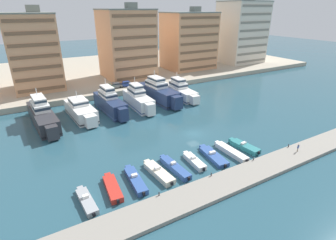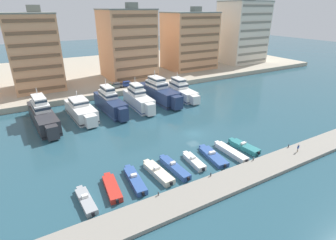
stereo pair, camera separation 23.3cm
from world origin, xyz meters
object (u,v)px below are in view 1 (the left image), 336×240
(yacht_navy_center, at_px, (159,93))
(car_green_far_left, at_px, (107,87))
(motorboat_white_right, at_px, (231,152))
(motorboat_grey_far_left, at_px, (87,201))
(yacht_charcoal_far_left, at_px, (42,115))
(motorboat_blue_mid_left, at_px, (135,180))
(motorboat_cream_center_left, at_px, (158,172))
(motorboat_blue_center, at_px, (175,167))
(yacht_white_center_left, at_px, (138,99))
(car_grey_left, at_px, (116,85))
(pedestrian_near_edge, at_px, (298,147))
(motorboat_red_left, at_px, (112,188))
(car_blue_mid_left, at_px, (126,84))
(motorboat_white_center_right, at_px, (194,161))
(yacht_white_left, at_px, (81,110))
(motorboat_teal_far_right, at_px, (244,146))
(yacht_navy_mid_left, at_px, (110,103))
(yacht_white_center_right, at_px, (180,91))
(motorboat_blue_mid_right, at_px, (213,156))

(yacht_navy_center, bearing_deg, car_green_far_left, 129.93)
(motorboat_white_right, distance_m, car_green_far_left, 48.25)
(motorboat_grey_far_left, relative_size, motorboat_white_right, 0.82)
(yacht_charcoal_far_left, bearing_deg, motorboat_blue_mid_left, -72.93)
(motorboat_grey_far_left, xyz_separation_m, motorboat_cream_center_left, (12.10, 0.97, 0.07))
(motorboat_blue_center, height_order, car_green_far_left, car_green_far_left)
(yacht_white_center_left, bearing_deg, motorboat_cream_center_left, -108.47)
(yacht_white_center_left, bearing_deg, car_grey_left, 92.76)
(yacht_charcoal_far_left, height_order, yacht_navy_center, yacht_navy_center)
(motorboat_grey_far_left, bearing_deg, motorboat_cream_center_left, 4.60)
(pedestrian_near_edge, bearing_deg, yacht_white_center_left, 111.81)
(car_grey_left, bearing_deg, motorboat_red_left, -110.40)
(yacht_navy_center, xyz_separation_m, pedestrian_near_edge, (7.99, -40.29, -1.10))
(motorboat_cream_center_left, bearing_deg, motorboat_white_right, -3.24)
(motorboat_red_left, xyz_separation_m, car_blue_mid_left, (21.02, 47.27, 2.15))
(motorboat_white_right, distance_m, pedestrian_near_edge, 12.53)
(motorboat_grey_far_left, height_order, motorboat_blue_mid_left, motorboat_blue_mid_left)
(motorboat_white_center_right, height_order, car_green_far_left, car_green_far_left)
(yacht_white_left, distance_m, motorboat_red_left, 31.98)
(yacht_white_left, relative_size, motorboat_teal_far_right, 2.32)
(motorboat_white_center_right, bearing_deg, motorboat_cream_center_left, 179.57)
(yacht_navy_mid_left, relative_size, motorboat_blue_center, 2.12)
(yacht_navy_center, distance_m, car_green_far_left, 17.70)
(yacht_navy_mid_left, xyz_separation_m, car_blue_mid_left, (10.54, 15.40, 0.10))
(car_green_far_left, bearing_deg, motorboat_white_center_right, -89.14)
(yacht_navy_mid_left, bearing_deg, yacht_white_center_right, 3.72)
(yacht_charcoal_far_left, xyz_separation_m, yacht_white_left, (8.78, -0.11, -0.51))
(motorboat_blue_mid_left, distance_m, motorboat_blue_mid_right, 15.48)
(yacht_navy_mid_left, xyz_separation_m, motorboat_teal_far_right, (16.34, -32.45, -2.04))
(motorboat_blue_center, xyz_separation_m, car_grey_left, (6.56, 47.40, 2.11))
(yacht_navy_center, height_order, motorboat_blue_mid_left, yacht_navy_center)
(yacht_white_center_right, relative_size, motorboat_blue_mid_right, 2.14)
(yacht_white_left, xyz_separation_m, yacht_white_center_left, (15.55, -0.55, 0.49))
(yacht_navy_mid_left, xyz_separation_m, yacht_white_center_left, (7.90, -0.59, -0.14))
(car_grey_left, bearing_deg, motorboat_white_center_right, -92.98)
(yacht_navy_center, relative_size, car_grey_left, 4.63)
(yacht_white_center_left, xyz_separation_m, yacht_white_center_right, (15.00, 2.08, -0.31))
(yacht_navy_mid_left, distance_m, yacht_white_center_left, 7.92)
(motorboat_cream_center_left, height_order, motorboat_white_right, motorboat_cream_center_left)
(motorboat_white_center_right, distance_m, car_grey_left, 47.46)
(car_blue_mid_left, bearing_deg, yacht_navy_mid_left, -124.39)
(yacht_white_center_right, relative_size, motorboat_cream_center_left, 2.17)
(yacht_navy_center, bearing_deg, motorboat_red_left, -128.00)
(yacht_navy_mid_left, height_order, motorboat_grey_far_left, yacht_navy_mid_left)
(motorboat_blue_mid_left, distance_m, car_grey_left, 49.24)
(motorboat_teal_far_right, xyz_separation_m, car_blue_mid_left, (-5.80, 47.85, 2.14))
(yacht_navy_mid_left, relative_size, car_grey_left, 4.26)
(motorboat_blue_mid_right, distance_m, car_green_far_left, 47.11)
(motorboat_white_center_right, relative_size, car_grey_left, 1.57)
(pedestrian_near_edge, bearing_deg, motorboat_blue_center, 162.44)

